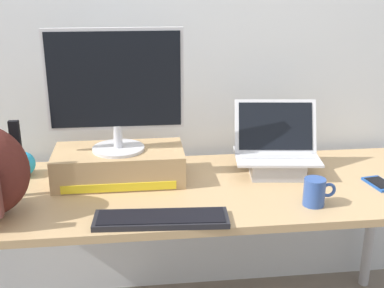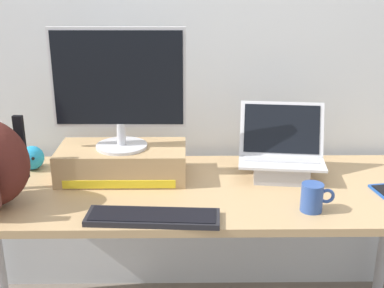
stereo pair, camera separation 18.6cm
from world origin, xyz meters
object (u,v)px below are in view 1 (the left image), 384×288
Objects in this scene: coffee_mug at (315,192)px; plush_toy at (23,164)px; toner_box_yellow at (119,165)px; external_keyboard at (161,219)px; desktop_monitor at (115,88)px; cell_phone at (379,184)px; open_laptop at (276,158)px.

coffee_mug is 1.18m from plush_toy.
external_keyboard is at bearing -68.86° from toner_box_yellow.
toner_box_yellow is 0.98× the size of desktop_monitor.
cell_phone is at bearing -9.63° from toner_box_yellow.
desktop_monitor reaches higher than external_keyboard.
coffee_mug is (0.06, -0.32, -0.01)m from open_laptop.
desktop_monitor is 3.60× the size of cell_phone.
desktop_monitor is 0.53m from plush_toy.
desktop_monitor reaches higher than toner_box_yellow.
coffee_mug and plush_toy have the same top height.
open_laptop is at bearing 145.65° from cell_phone.
toner_box_yellow is 1.11× the size of external_keyboard.
desktop_monitor is at bearing 114.96° from external_keyboard.
plush_toy is at bearing 160.23° from cell_phone.
desktop_monitor reaches higher than coffee_mug.
toner_box_yellow is 0.41m from plush_toy.
desktop_monitor is at bearing -172.92° from open_laptop.
plush_toy is at bearing 168.15° from desktop_monitor.
external_keyboard reaches higher than cell_phone.
cell_phone is 1.46m from plush_toy.
open_laptop is 0.79× the size of external_keyboard.
coffee_mug reaches higher than cell_phone.
desktop_monitor is 1.11m from cell_phone.
cell_phone is (0.32, 0.14, -0.05)m from coffee_mug.
toner_box_yellow reaches higher than cell_phone.
coffee_mug is at bearing -73.16° from open_laptop.
desktop_monitor reaches higher than cell_phone.
cell_phone is (1.03, -0.18, -0.06)m from toner_box_yellow.
external_keyboard is 3.17× the size of cell_phone.
cell_phone is at bearing 16.90° from external_keyboard.
plush_toy is at bearing 159.89° from coffee_mug.
toner_box_yellow is 0.65m from open_laptop.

